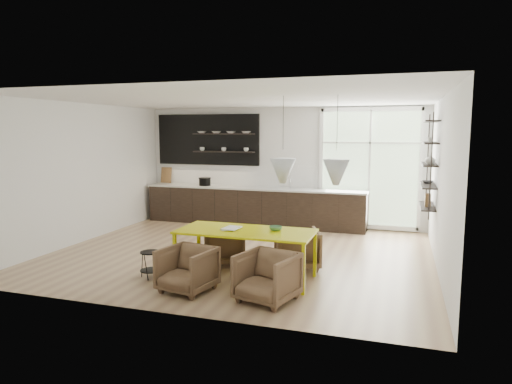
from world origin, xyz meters
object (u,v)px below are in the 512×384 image
Objects in this scene: armchair_front_left at (187,269)px; wire_stool at (150,261)px; armchair_back_right at (297,248)px; armchair_back_left at (226,245)px; armchair_front_right at (267,277)px; dining_table at (246,234)px.

armchair_front_left is 1.70× the size of wire_stool.
armchair_back_right is 2.06m from armchair_front_left.
armchair_back_left is 1.67× the size of wire_stool.
armchair_back_right is 0.99× the size of armchair_front_right.
dining_table is at bearing 64.05° from armchair_front_left.
armchair_front_left is at bearing -165.25° from armchair_front_right.
armchair_front_right is (1.21, -1.52, 0.02)m from armchair_back_left.
armchair_back_left is 1.49m from armchair_front_left.
armchair_front_right is 1.76× the size of wire_stool.
armchair_front_left is (-1.26, -1.63, -0.01)m from armchair_back_right.
dining_table is 2.86× the size of armchair_front_right.
dining_table reaches higher than armchair_front_right.
armchair_back_right is (1.25, 0.14, 0.01)m from armchair_back_left.
armchair_front_right is at bearing 108.93° from armchair_back_left.
armchair_front_right reaches higher than armchair_front_left.
armchair_front_right is (1.21, -0.02, 0.01)m from armchair_front_left.
armchair_back_right is 2.44m from wire_stool.
armchair_front_left is 0.93m from wire_stool.
armchair_back_left is 0.95× the size of armchair_front_right.
armchair_back_left is (-0.61, 0.68, -0.40)m from dining_table.
wire_stool is (-2.10, -1.24, -0.06)m from armchair_back_right.
dining_table is at bearing 30.89° from armchair_back_right.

